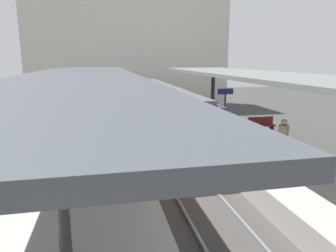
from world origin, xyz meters
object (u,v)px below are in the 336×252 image
object	(u,v)px
platform_bench	(261,125)
platform_sign	(225,99)
commuter_train	(157,114)
passenger_near_bench	(283,141)

from	to	relation	value
platform_bench	platform_sign	world-z (taller)	platform_sign
commuter_train	platform_bench	world-z (taller)	commuter_train
commuter_train	platform_sign	distance (m)	3.96
commuter_train	passenger_near_bench	size ratio (longest dim) A/B	8.27
platform_sign	platform_bench	bearing A→B (deg)	-50.45
platform_bench	platform_sign	bearing A→B (deg)	129.55
commuter_train	platform_sign	world-z (taller)	commuter_train
platform_sign	passenger_near_bench	distance (m)	6.33
commuter_train	platform_bench	size ratio (longest dim) A/B	10.08
commuter_train	passenger_near_bench	xyz separation A→B (m)	(3.31, -7.50, 0.16)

